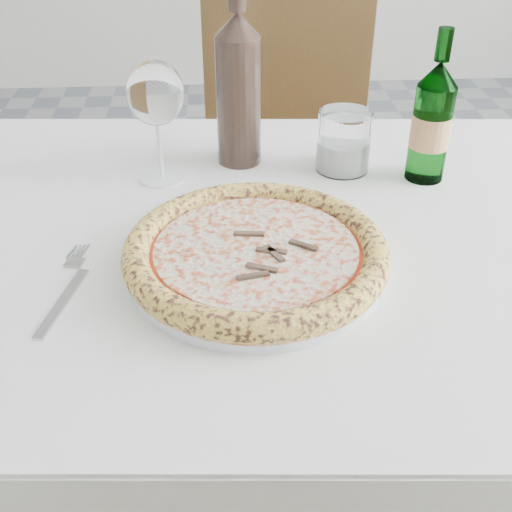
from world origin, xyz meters
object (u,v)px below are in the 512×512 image
(beer_bottle, at_px, (432,122))
(wine_bottle, at_px, (239,88))
(dining_table, at_px, (252,280))
(plate, at_px, (256,263))
(wine_glass, at_px, (155,96))
(tumbler, at_px, (344,145))
(pizza, at_px, (256,252))
(chair_far, at_px, (277,146))

(beer_bottle, height_order, wine_bottle, wine_bottle)
(dining_table, relative_size, plate, 4.46)
(beer_bottle, xyz_separation_m, wine_bottle, (-0.30, 0.08, 0.03))
(dining_table, xyz_separation_m, wine_glass, (-0.14, 0.17, 0.23))
(tumbler, distance_m, wine_bottle, 0.20)
(plate, relative_size, beer_bottle, 1.38)
(dining_table, height_order, pizza, pizza)
(plate, distance_m, wine_glass, 0.33)
(plate, bearing_deg, beer_bottle, 40.15)
(wine_glass, height_order, beer_bottle, beer_bottle)
(tumbler, bearing_deg, plate, -119.70)
(tumbler, relative_size, wine_bottle, 0.33)
(pizza, xyz_separation_m, wine_glass, (-0.14, 0.27, 0.11))
(plate, bearing_deg, dining_table, 90.00)
(dining_table, height_order, wine_bottle, wine_bottle)
(plate, relative_size, wine_glass, 1.69)
(wine_glass, bearing_deg, dining_table, -50.94)
(pizza, distance_m, wine_glass, 0.32)
(beer_bottle, bearing_deg, wine_glass, 177.04)
(dining_table, bearing_deg, chair_far, 81.93)
(pizza, relative_size, beer_bottle, 1.43)
(plate, relative_size, pizza, 0.97)
(pizza, bearing_deg, wine_bottle, 91.30)
(pizza, relative_size, wine_glass, 1.74)
(plate, relative_size, wine_bottle, 1.10)
(tumbler, xyz_separation_m, beer_bottle, (0.13, -0.04, 0.05))
(dining_table, relative_size, tumbler, 14.82)
(wine_bottle, bearing_deg, plate, -88.70)
(beer_bottle, bearing_deg, pizza, -139.85)
(chair_far, xyz_separation_m, pizza, (-0.11, -0.89, 0.25))
(plate, xyz_separation_m, tumbler, (0.16, 0.29, 0.03))
(tumbler, bearing_deg, dining_table, -131.20)
(pizza, bearing_deg, chair_far, 82.83)
(pizza, relative_size, wine_bottle, 1.14)
(tumbler, bearing_deg, pizza, -119.70)
(pizza, height_order, wine_bottle, wine_bottle)
(chair_far, bearing_deg, wine_bottle, -102.05)
(dining_table, distance_m, beer_bottle, 0.38)
(chair_far, bearing_deg, tumbler, -85.07)
(pizza, bearing_deg, beer_bottle, 40.15)
(plate, bearing_deg, wine_bottle, 91.30)
(pizza, bearing_deg, wine_glass, 117.01)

